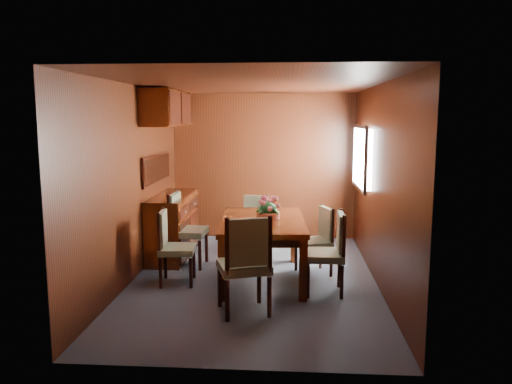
# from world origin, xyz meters

# --- Properties ---
(ground) EXTENTS (4.50, 4.50, 0.00)m
(ground) POSITION_xyz_m (0.00, 0.00, 0.00)
(ground) COLOR #323945
(ground) RESTS_ON ground
(room_shell) EXTENTS (3.06, 4.52, 2.41)m
(room_shell) POSITION_xyz_m (-0.10, 0.33, 1.63)
(room_shell) COLOR black
(room_shell) RESTS_ON ground
(sideboard) EXTENTS (0.48, 1.40, 0.90)m
(sideboard) POSITION_xyz_m (-1.25, 1.00, 0.45)
(sideboard) COLOR #391507
(sideboard) RESTS_ON ground
(dining_table) EXTENTS (1.11, 1.68, 0.76)m
(dining_table) POSITION_xyz_m (0.10, 0.04, 0.65)
(dining_table) COLOR #391507
(dining_table) RESTS_ON ground
(chair_left_near) EXTENTS (0.45, 0.47, 0.91)m
(chair_left_near) POSITION_xyz_m (-0.99, -0.20, 0.50)
(chair_left_near) COLOR black
(chair_left_near) RESTS_ON ground
(chair_left_far) EXTENTS (0.48, 0.50, 1.01)m
(chair_left_far) POSITION_xyz_m (-1.00, 0.54, 0.56)
(chair_left_far) COLOR black
(chair_left_far) RESTS_ON ground
(chair_right_near) EXTENTS (0.44, 0.46, 0.95)m
(chair_right_near) POSITION_xyz_m (0.91, -0.40, 0.53)
(chair_right_near) COLOR black
(chair_right_near) RESTS_ON ground
(chair_right_far) EXTENTS (0.51, 0.52, 0.88)m
(chair_right_far) POSITION_xyz_m (0.81, 0.33, 0.49)
(chair_right_far) COLOR black
(chair_right_far) RESTS_ON ground
(chair_head) EXTENTS (0.62, 0.61, 1.05)m
(chair_head) POSITION_xyz_m (-0.00, -1.12, 0.58)
(chair_head) COLOR black
(chair_head) RESTS_ON ground
(chair_foot) EXTENTS (0.46, 0.44, 0.85)m
(chair_foot) POSITION_xyz_m (-0.09, 1.35, 0.47)
(chair_foot) COLOR black
(chair_foot) RESTS_ON ground
(flower_centerpiece) EXTENTS (0.30, 0.30, 0.30)m
(flower_centerpiece) POSITION_xyz_m (0.17, 0.06, 0.91)
(flower_centerpiece) COLOR #C15A3B
(flower_centerpiece) RESTS_ON dining_table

